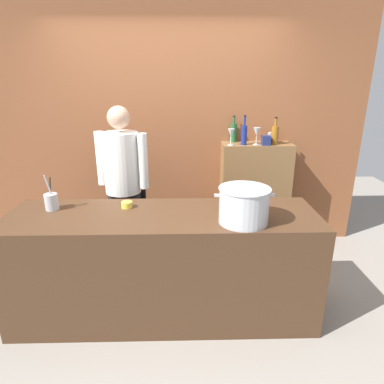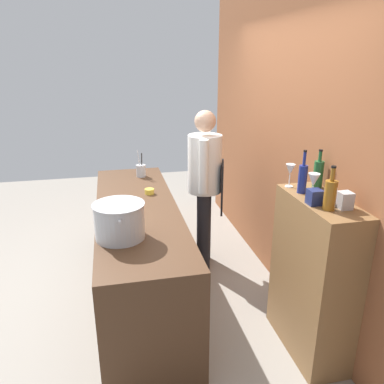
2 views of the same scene
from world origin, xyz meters
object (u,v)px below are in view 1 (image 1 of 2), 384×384
wine_glass_tall (231,133)px  stockpot_large (244,205)px  chef (123,179)px  spice_tin_navy (266,140)px  wine_glass_wide (257,132)px  wine_bottle_cobalt (244,134)px  spice_tin_silver (272,138)px  butter_jar (127,205)px  wine_bottle_green (234,132)px  utensil_crock (51,201)px  wine_bottle_amber (275,135)px

wine_glass_tall → stockpot_large: bearing=-93.1°
wine_glass_tall → chef: bearing=-161.2°
wine_glass_tall → spice_tin_navy: (0.37, -0.00, -0.08)m
wine_glass_wide → chef: bearing=-163.5°
wine_bottle_cobalt → spice_tin_silver: size_ratio=2.82×
wine_glass_wide → wine_glass_tall: (-0.28, -0.03, -0.00)m
chef → spice_tin_silver: size_ratio=15.05×
wine_glass_wide → butter_jar: bearing=-141.5°
chef → wine_glass_tall: (1.09, 0.37, 0.38)m
butter_jar → wine_glass_wide: (1.24, 0.98, 0.43)m
wine_glass_tall → spice_tin_silver: bearing=17.3°
wine_bottle_cobalt → spice_tin_navy: size_ratio=3.05×
butter_jar → wine_bottle_cobalt: size_ratio=0.29×
wine_bottle_green → stockpot_large: bearing=-94.8°
utensil_crock → wine_bottle_amber: bearing=26.7°
chef → wine_bottle_amber: 1.65m
wine_bottle_green → spice_tin_silver: wine_bottle_green is taller
butter_jar → wine_bottle_cobalt: (1.10, 0.98, 0.41)m
wine_bottle_cobalt → wine_bottle_green: size_ratio=1.08×
wine_glass_tall → wine_glass_wide: bearing=7.2°
stockpot_large → wine_glass_wide: wine_glass_wide is taller
chef → wine_bottle_amber: size_ratio=5.78×
wine_bottle_amber → spice_tin_navy: 0.12m
stockpot_large → wine_glass_tall: size_ratio=2.47×
chef → wine_bottle_green: bearing=-136.5°
stockpot_large → wine_bottle_green: (0.12, 1.46, 0.30)m
stockpot_large → utensil_crock: utensil_crock is taller
wine_bottle_green → wine_glass_tall: 0.21m
wine_bottle_green → wine_glass_tall: (-0.06, -0.20, 0.02)m
wine_bottle_cobalt → spice_tin_navy: wine_bottle_cobalt is taller
utensil_crock → wine_bottle_green: 2.02m
chef → spice_tin_silver: 1.68m
chef → spice_tin_navy: bearing=-148.8°
butter_jar → wine_glass_tall: size_ratio=0.52×
butter_jar → wine_glass_wide: bearing=38.5°
spice_tin_silver → stockpot_large: bearing=-111.2°
stockpot_large → wine_bottle_cobalt: 1.34m
stockpot_large → wine_bottle_green: 1.49m
wine_bottle_cobalt → spice_tin_silver: (0.34, 0.12, -0.06)m
utensil_crock → wine_bottle_amber: (2.02, 1.02, 0.36)m
spice_tin_silver → spice_tin_navy: (-0.11, -0.15, -0.00)m
wine_bottle_cobalt → wine_bottle_amber: wine_bottle_cobalt is taller
butter_jar → spice_tin_navy: size_ratio=0.88×
stockpot_large → spice_tin_silver: (0.55, 1.41, 0.24)m
utensil_crock → wine_glass_wide: bearing=29.0°
chef → wine_bottle_green: (1.14, 0.57, 0.36)m
wine_bottle_amber → wine_glass_tall: (-0.47, -0.04, 0.02)m
spice_tin_navy → spice_tin_silver: bearing=54.7°
wine_bottle_green → wine_glass_tall: bearing=-105.6°
wine_glass_wide → wine_bottle_amber: bearing=2.2°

